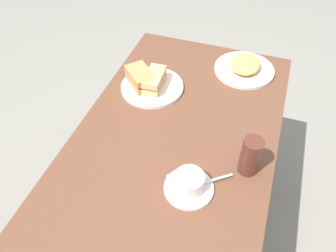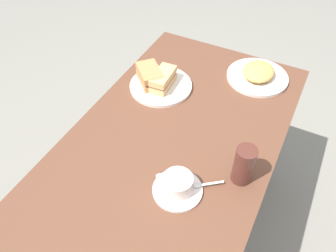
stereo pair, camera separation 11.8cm
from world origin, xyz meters
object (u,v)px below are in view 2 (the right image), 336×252
coffee_saucer (177,190)px  dining_table (173,153)px  sandwich_back (150,76)px  side_plate (257,77)px  sandwich_plate (161,86)px  coffee_cup (177,183)px  drinking_glass (244,165)px  sandwich_front (163,79)px  spoon (203,185)px

coffee_saucer → dining_table: bearing=-150.5°
sandwich_back → side_plate: sandwich_back is taller
sandwich_plate → coffee_cup: bearing=33.6°
drinking_glass → side_plate: bearing=-168.8°
sandwich_plate → coffee_saucer: size_ratio=1.63×
dining_table → drinking_glass: drinking_glass is taller
sandwich_front → coffee_cup: (0.41, 0.26, -0.00)m
sandwich_back → sandwich_plate: bearing=95.3°
spoon → side_plate: (-0.60, -0.01, -0.01)m
spoon → sandwich_plate: bearing=-137.0°
coffee_saucer → sandwich_back: bearing=-141.7°
spoon → side_plate: bearing=-179.2°
coffee_cup → drinking_glass: size_ratio=0.85×
sandwich_front → coffee_saucer: 0.49m
sandwich_plate → coffee_saucer: sandwich_plate is taller
coffee_cup → drinking_glass: bearing=130.2°
side_plate → sandwich_plate: bearing=-54.8°
sandwich_plate → side_plate: (-0.23, 0.33, 0.00)m
sandwich_plate → drinking_glass: size_ratio=1.83×
sandwich_plate → sandwich_back: size_ratio=1.69×
spoon → side_plate: spoon is taller
sandwich_back → coffee_cup: sandwich_back is taller
spoon → drinking_glass: drinking_glass is taller
sandwich_front → side_plate: sandwich_front is taller
dining_table → sandwich_back: size_ratio=8.13×
sandwich_plate → drinking_glass: (0.28, 0.43, 0.06)m
sandwich_back → coffee_saucer: 0.52m
sandwich_front → spoon: 0.49m
sandwich_back → spoon: (0.36, 0.39, -0.03)m
sandwich_back → dining_table: bearing=44.6°
sandwich_plate → coffee_saucer: 0.50m
dining_table → coffee_saucer: (0.19, 0.11, 0.09)m
sandwich_front → drinking_glass: bearing=56.5°
dining_table → drinking_glass: bearing=77.9°
dining_table → coffee_cup: (0.19, 0.11, 0.13)m
side_plate → drinking_glass: size_ratio=1.84×
dining_table → spoon: size_ratio=14.17×
sandwich_back → spoon: sandwich_back is taller
dining_table → sandwich_back: bearing=-135.4°
coffee_cup → sandwich_front: bearing=-147.4°
drinking_glass → spoon: bearing=-47.6°
coffee_saucer → drinking_glass: drinking_glass is taller
dining_table → coffee_saucer: bearing=29.5°
side_plate → coffee_cup: bearing=-5.0°
coffee_cup → spoon: coffee_cup is taller
coffee_saucer → spoon: size_ratio=1.80×
sandwich_back → spoon: size_ratio=1.74×
sandwich_front → coffee_saucer: size_ratio=0.90×
sandwich_back → coffee_cup: 0.52m
sandwich_front → sandwich_back: sandwich_back is taller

